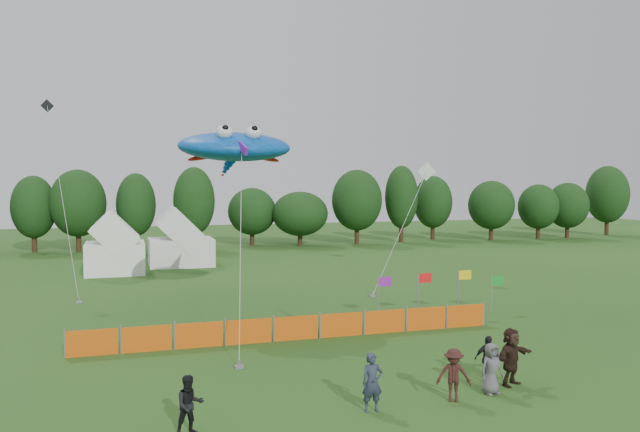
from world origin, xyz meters
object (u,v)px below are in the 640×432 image
object	(u,v)px
tent_right	(181,243)
spectator_e	(491,368)
spectator_c	(454,375)
spectator_d	(488,359)
barrier_fence	(296,328)
stingray_kite	(234,148)
spectator_a	(372,382)
spectator_f	(511,357)
tent_left	(115,248)
spectator_b	(190,405)

from	to	relation	value
tent_right	spectator_e	world-z (taller)	tent_right
spectator_c	spectator_d	bearing A→B (deg)	57.40
barrier_fence	stingray_kite	world-z (taller)	stingray_kite
spectator_a	spectator_e	size ratio (longest dim) A/B	1.06
spectator_e	spectator_f	xyz separation A→B (m)	(1.09, 0.53, 0.14)
spectator_f	stingray_kite	xyz separation A→B (m)	(-6.63, 13.61, 7.35)
tent_right	tent_left	bearing A→B (deg)	-149.65
spectator_b	spectator_c	bearing A→B (deg)	-8.55
tent_right	spectator_b	world-z (taller)	tent_right
spectator_b	spectator_d	size ratio (longest dim) A/B	1.02
barrier_fence	spectator_a	distance (m)	8.54
spectator_a	spectator_d	distance (m)	4.83
spectator_d	stingray_kite	xyz separation A→B (m)	(-6.08, 13.09, 7.52)
spectator_f	spectator_a	bearing A→B (deg)	164.68
spectator_e	spectator_b	bearing A→B (deg)	174.39
tent_right	spectator_e	xyz separation A→B (m)	(6.50, -33.67, -0.99)
tent_left	spectator_e	size ratio (longest dim) A/B	2.62
tent_right	barrier_fence	world-z (taller)	tent_right
tent_left	stingray_kite	world-z (taller)	stingray_kite
spectator_a	spectator_f	distance (m)	5.24
barrier_fence	spectator_c	size ratio (longest dim) A/B	11.21
spectator_b	stingray_kite	size ratio (longest dim) A/B	0.10
spectator_a	spectator_b	size ratio (longest dim) A/B	1.09
spectator_b	spectator_c	distance (m)	7.78
barrier_fence	spectator_d	size ratio (longest dim) A/B	11.71
spectator_a	spectator_b	bearing A→B (deg)	-175.81
barrier_fence	spectator_d	xyz separation A→B (m)	(4.56, -7.19, 0.26)
spectator_a	stingray_kite	world-z (taller)	stingray_kite
spectator_d	barrier_fence	bearing A→B (deg)	132.46
tent_left	spectator_a	bearing A→B (deg)	-76.71
spectator_a	spectator_f	xyz separation A→B (m)	(5.18, 0.82, 0.09)
barrier_fence	spectator_e	distance (m)	9.18
stingray_kite	tent_left	bearing A→B (deg)	109.49
spectator_d	stingray_kite	distance (m)	16.28
spectator_a	spectator_e	world-z (taller)	spectator_a
tent_left	spectator_e	world-z (taller)	tent_left
tent_right	spectator_f	world-z (taller)	tent_right
tent_right	barrier_fence	bearing A→B (deg)	-84.42
barrier_fence	spectator_b	bearing A→B (deg)	-121.23
barrier_fence	tent_left	bearing A→B (deg)	108.21
spectator_f	tent_right	bearing A→B (deg)	78.58
barrier_fence	spectator_b	world-z (taller)	spectator_b
spectator_b	spectator_d	world-z (taller)	spectator_b
stingray_kite	spectator_b	bearing A→B (deg)	-104.28
spectator_b	tent_right	bearing A→B (deg)	75.99
tent_right	stingray_kite	world-z (taller)	stingray_kite
spectator_a	spectator_c	xyz separation A→B (m)	(2.64, 0.04, -0.05)
spectator_f	tent_left	bearing A→B (deg)	88.16
tent_left	spectator_d	world-z (taller)	tent_left
spectator_a	spectator_b	distance (m)	5.14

